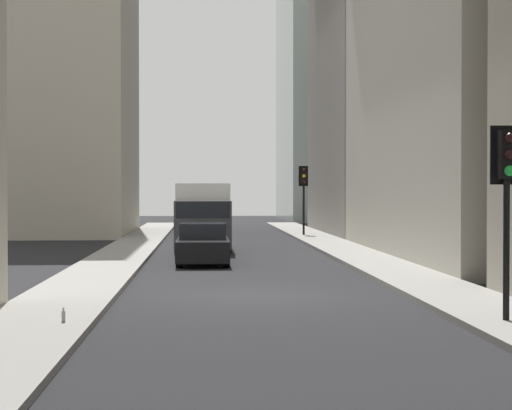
# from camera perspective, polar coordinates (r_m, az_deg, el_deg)

# --- Properties ---
(ground_plane) EXTENTS (135.00, 135.00, 0.00)m
(ground_plane) POSITION_cam_1_polar(r_m,az_deg,el_deg) (21.07, 0.29, -5.98)
(ground_plane) COLOR black
(sidewalk_right) EXTENTS (90.00, 2.20, 0.14)m
(sidewalk_right) POSITION_cam_1_polar(r_m,az_deg,el_deg) (21.25, -11.97, -5.75)
(sidewalk_right) COLOR gray
(sidewalk_right) RESTS_ON ground_plane
(sidewalk_left) EXTENTS (90.00, 2.20, 0.14)m
(sidewalk_left) POSITION_cam_1_polar(r_m,az_deg,el_deg) (21.82, 12.22, -5.57)
(sidewalk_left) COLOR gray
(sidewalk_left) RESTS_ON ground_plane
(building_left_far) EXTENTS (15.64, 10.50, 23.71)m
(building_left_far) POSITION_cam_1_polar(r_m,az_deg,el_deg) (52.45, 9.98, 11.16)
(building_left_far) COLOR gray
(building_left_far) RESTS_ON ground_plane
(delivery_truck) EXTENTS (6.46, 2.25, 2.84)m
(delivery_truck) POSITION_cam_1_polar(r_m,az_deg,el_deg) (36.95, -3.50, -0.74)
(delivery_truck) COLOR silver
(delivery_truck) RESTS_ON ground_plane
(sedan_black) EXTENTS (4.30, 1.78, 1.42)m
(sedan_black) POSITION_cam_1_polar(r_m,az_deg,el_deg) (30.24, -3.51, -2.62)
(sedan_black) COLOR black
(sedan_black) RESTS_ON ground_plane
(traffic_light_foreground) EXTENTS (0.43, 0.52, 3.61)m
(traffic_light_foreground) POSITION_cam_1_polar(r_m,az_deg,el_deg) (16.71, 16.11, 1.77)
(traffic_light_foreground) COLOR black
(traffic_light_foreground) RESTS_ON sidewalk_left
(traffic_light_midblock) EXTENTS (0.43, 0.52, 3.76)m
(traffic_light_midblock) POSITION_cam_1_polar(r_m,az_deg,el_deg) (47.59, 3.14, 1.37)
(traffic_light_midblock) COLOR black
(traffic_light_midblock) RESTS_ON sidewalk_left
(discarded_bottle) EXTENTS (0.07, 0.07, 0.27)m
(discarded_bottle) POSITION_cam_1_polar(r_m,az_deg,el_deg) (16.33, -12.50, -7.13)
(discarded_bottle) COLOR #999EA3
(discarded_bottle) RESTS_ON sidewalk_right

